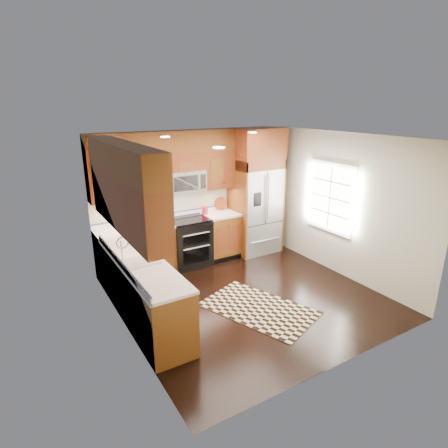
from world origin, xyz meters
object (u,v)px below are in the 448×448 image
refrigerator (256,192)px  knife_block (129,219)px  range (189,242)px  rug (259,309)px  utensil_crock (205,208)px

refrigerator → knife_block: size_ratio=9.75×
range → rug: 2.15m
knife_block → utensil_crock: bearing=-3.8°
utensil_crock → knife_block: bearing=176.2°
refrigerator → utensil_crock: (-1.11, 0.18, -0.25)m
rug → utensil_crock: (0.26, 2.24, 1.05)m
rug → knife_block: bearing=97.4°
range → rug: (0.18, -2.10, -0.46)m
utensil_crock → refrigerator: bearing=-9.2°
knife_block → rug: bearing=-61.7°
range → utensil_crock: (0.44, 0.14, 0.59)m
knife_block → utensil_crock: (1.52, -0.10, 0.01)m
refrigerator → utensil_crock: 1.15m
refrigerator → rug: refrigerator is taller
rug → knife_block: (-1.26, 2.34, 1.04)m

